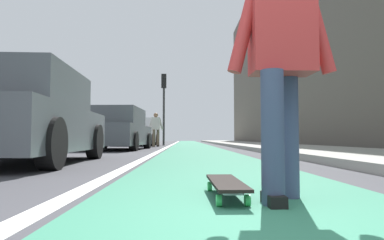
{
  "coord_description": "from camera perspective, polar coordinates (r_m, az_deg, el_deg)",
  "views": [
    {
      "loc": [
        -1.1,
        0.39,
        0.4
      ],
      "look_at": [
        8.11,
        0.2,
        0.89
      ],
      "focal_mm": 32.39,
      "sensor_mm": 36.0,
      "label": 1
    }
  ],
  "objects": [
    {
      "name": "skater_person",
      "position": [
        2.36,
        14.46,
        10.16
      ],
      "size": [
        0.46,
        0.72,
        1.64
      ],
      "color": "#384260",
      "rests_on": "ground"
    },
    {
      "name": "bike_lane_paint",
      "position": [
        25.11,
        -0.31,
        -3.95
      ],
      "size": [
        56.0,
        2.08,
        0.0
      ],
      "primitive_type": "cube",
      "color": "#2D7256",
      "rests_on": "ground"
    },
    {
      "name": "sidewalk_curb",
      "position": [
        19.46,
        9.77,
        -3.99
      ],
      "size": [
        52.0,
        3.2,
        0.13
      ],
      "primitive_type": "cube",
      "color": "#9E9B93",
      "rests_on": "ground"
    },
    {
      "name": "parked_car_near",
      "position": [
        6.16,
        -26.04,
        0.27
      ],
      "size": [
        4.07,
        2.06,
        1.5
      ],
      "color": "#4C5156",
      "rests_on": "ground"
    },
    {
      "name": "skateboard",
      "position": [
        2.4,
        5.63,
        -10.43
      ],
      "size": [
        0.84,
        0.22,
        0.11
      ],
      "color": "green",
      "rests_on": "ground"
    },
    {
      "name": "lane_stripe_white",
      "position": [
        21.12,
        -3.37,
        -4.11
      ],
      "size": [
        52.0,
        0.16,
        0.01
      ],
      "primitive_type": "cube",
      "color": "silver",
      "rests_on": "ground"
    },
    {
      "name": "traffic_light",
      "position": [
        19.84,
        -4.66,
        3.99
      ],
      "size": [
        0.33,
        0.28,
        4.07
      ],
      "color": "#2D2D2D",
      "rests_on": "ground"
    },
    {
      "name": "parked_car_mid",
      "position": [
        12.58,
        -12.26,
        -1.6
      ],
      "size": [
        4.47,
        2.11,
        1.47
      ],
      "color": "#4C5156",
      "rests_on": "ground"
    },
    {
      "name": "building_facade",
      "position": [
        24.93,
        14.95,
        12.16
      ],
      "size": [
        40.0,
        1.2,
        13.79
      ],
      "primitive_type": "cube",
      "color": "#5D564C",
      "rests_on": "ground"
    },
    {
      "name": "ground_plane",
      "position": [
        11.12,
        0.82,
        -5.11
      ],
      "size": [
        80.0,
        80.0,
        0.0
      ],
      "primitive_type": "plane",
      "color": "#38383D"
    },
    {
      "name": "parked_car_far",
      "position": [
        19.49,
        -8.81,
        -2.08
      ],
      "size": [
        4.47,
        1.9,
        1.48
      ],
      "color": "silver",
      "rests_on": "ground"
    },
    {
      "name": "pedestrian_distant",
      "position": [
        16.74,
        -5.97,
        -1.2
      ],
      "size": [
        0.46,
        0.71,
        1.63
      ],
      "color": "brown",
      "rests_on": "ground"
    }
  ]
}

